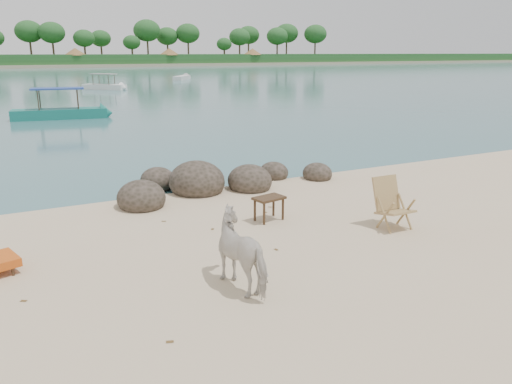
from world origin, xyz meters
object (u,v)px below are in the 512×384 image
boulders (210,183)px  side_table (269,210)px  cow (246,253)px  boat_near (58,93)px  deck_chair (396,206)px

boulders → side_table: (0.23, -2.99, 0.06)m
cow → side_table: bearing=-136.1°
boulders → boat_near: 18.78m
boulders → deck_chair: 5.25m
boulders → cow: bearing=-106.1°
side_table → deck_chair: 2.74m
deck_chair → boulders: bearing=117.7°
cow → deck_chair: (4.01, 1.00, -0.06)m
side_table → boat_near: (-2.08, 21.64, 1.15)m
boulders → deck_chair: bearing=-63.0°
side_table → boat_near: bearing=84.0°
boat_near → cow: bearing=-81.1°
deck_chair → boat_near: 23.71m
side_table → boat_near: boat_near is taller
deck_chair → boat_near: size_ratio=0.19×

